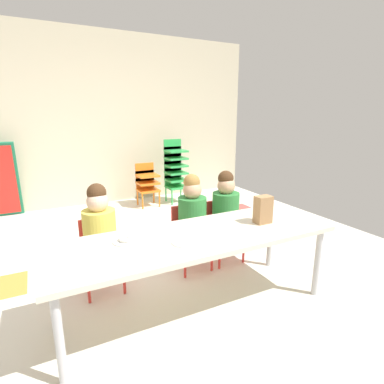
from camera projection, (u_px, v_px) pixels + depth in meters
ground_plane at (166, 276)px, 2.84m from camera, size 5.30×5.49×0.02m
back_wall at (98, 120)px, 4.86m from camera, size 5.30×0.10×2.69m
craft_table at (196, 241)px, 2.21m from camera, size 2.08×0.68×0.60m
seated_child_near_camera at (99, 228)px, 2.45m from camera, size 0.32×0.31×0.92m
seated_child_middle_seat at (192, 213)px, 2.82m from camera, size 0.32×0.31×0.92m
seated_child_far_right at (225, 208)px, 2.98m from camera, size 0.32×0.31×0.92m
kid_chair_orange_stack at (147, 181)px, 4.90m from camera, size 0.32×0.30×0.68m
kid_chair_green_stack at (175, 168)px, 5.07m from camera, size 0.32×0.30×1.04m
paper_bag_brown at (263, 210)px, 2.42m from camera, size 0.13×0.09×0.22m
paper_plate_near_edge at (126, 241)px, 2.09m from camera, size 0.18×0.18×0.01m
paper_plate_center_table at (185, 242)px, 2.07m from camera, size 0.18×0.18×0.01m
donut_powdered_on_plate at (126, 238)px, 2.08m from camera, size 0.10×0.10×0.03m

